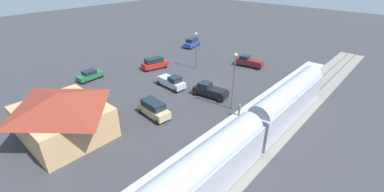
# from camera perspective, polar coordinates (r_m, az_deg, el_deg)

# --- Properties ---
(ground_plane) EXTENTS (200.00, 200.00, 0.00)m
(ground_plane) POSITION_cam_1_polar(r_m,az_deg,el_deg) (43.19, 3.49, 2.18)
(ground_plane) COLOR #38383D
(railway_track) EXTENTS (4.80, 70.00, 0.30)m
(railway_track) POSITION_cam_1_polar(r_m,az_deg,el_deg) (37.23, 20.62, -3.94)
(railway_track) COLOR gray
(railway_track) RESTS_ON ground
(platform) EXTENTS (3.20, 46.00, 0.30)m
(platform) POSITION_cam_1_polar(r_m,az_deg,el_deg) (38.47, 15.22, -1.91)
(platform) COLOR #B7B2A8
(platform) RESTS_ON ground
(station_building) EXTENTS (10.77, 9.19, 5.56)m
(station_building) POSITION_cam_1_polar(r_m,az_deg,el_deg) (33.18, -26.92, -3.68)
(station_building) COLOR tan
(station_building) RESTS_ON ground
(pedestrian_on_platform) EXTENTS (0.36, 0.36, 1.71)m
(pedestrian_on_platform) POSITION_cam_1_polar(r_m,az_deg,el_deg) (34.46, 10.51, -2.83)
(pedestrian_on_platform) COLOR brown
(pedestrian_on_platform) RESTS_ON platform
(pickup_silver) EXTENTS (5.54, 2.82, 2.14)m
(pickup_silver) POSITION_cam_1_polar(r_m,az_deg,el_deg) (42.50, -4.61, 3.23)
(pickup_silver) COLOR silver
(pickup_silver) RESTS_ON ground
(pickup_black) EXTENTS (5.63, 3.09, 2.14)m
(pickup_black) POSITION_cam_1_polar(r_m,az_deg,el_deg) (39.45, 4.02, 1.25)
(pickup_black) COLOR black
(pickup_black) RESTS_ON ground
(sedan_green) EXTENTS (2.21, 4.64, 1.74)m
(sedan_green) POSITION_cam_1_polar(r_m,az_deg,el_deg) (48.75, -21.80, 4.35)
(sedan_green) COLOR #236638
(sedan_green) RESTS_ON ground
(pickup_maroon) EXTENTS (5.67, 3.23, 2.14)m
(pickup_maroon) POSITION_cam_1_polar(r_m,az_deg,el_deg) (52.67, 12.57, 7.51)
(pickup_maroon) COLOR maroon
(pickup_maroon) RESTS_ON ground
(suv_tan) EXTENTS (5.05, 2.72, 2.22)m
(suv_tan) POSITION_cam_1_polar(r_m,az_deg,el_deg) (34.57, -8.50, -2.80)
(suv_tan) COLOR #C6B284
(suv_tan) RESTS_ON ground
(suv_blue) EXTENTS (3.02, 5.22, 2.22)m
(suv_blue) POSITION_cam_1_polar(r_m,az_deg,el_deg) (64.34, -0.02, 11.87)
(suv_blue) COLOR #283D9E
(suv_blue) RESTS_ON ground
(suv_red) EXTENTS (3.11, 5.23, 2.22)m
(suv_red) POSITION_cam_1_polar(r_m,az_deg,el_deg) (50.75, -8.32, 7.27)
(suv_red) COLOR red
(suv_red) RESTS_ON ground
(light_pole_near_platform) EXTENTS (0.44, 0.44, 8.18)m
(light_pole_near_platform) POSITION_cam_1_polar(r_m,az_deg,el_deg) (34.66, 9.35, 4.54)
(light_pole_near_platform) COLOR #515156
(light_pole_near_platform) RESTS_ON ground
(light_pole_lot_center) EXTENTS (0.44, 0.44, 7.06)m
(light_pole_lot_center) POSITION_cam_1_polar(r_m,az_deg,el_deg) (49.34, 0.89, 11.07)
(light_pole_lot_center) COLOR #515156
(light_pole_lot_center) RESTS_ON ground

